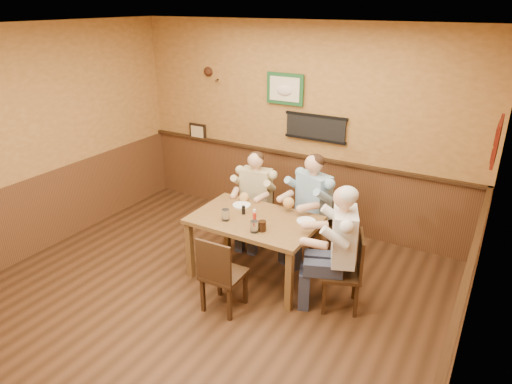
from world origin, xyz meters
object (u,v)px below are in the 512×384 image
chair_back_right (312,226)px  cola_tumbler (262,226)px  water_glass_left (226,215)px  dining_table (254,225)px  chair_near_side (224,272)px  diner_blue_polo (313,212)px  water_glass_mid (254,227)px  diner_white_elder (342,256)px  diner_tan_shirt (256,202)px  chair_right_end (341,271)px  salt_shaker (254,213)px  pepper_shaker (243,210)px  chair_back_left (256,214)px  hot_sauce_bottle (255,218)px

chair_back_right → cola_tumbler: cola_tumbler is taller
water_glass_left → dining_table: bearing=38.4°
chair_back_right → chair_near_side: bearing=-82.8°
chair_back_right → diner_blue_polo: 0.18m
water_glass_mid → diner_white_elder: bearing=13.5°
diner_tan_shirt → chair_right_end: bearing=-36.0°
chair_near_side → cola_tumbler: bearing=-114.0°
cola_tumbler → salt_shaker: bearing=133.1°
diner_white_elder → cola_tumbler: bearing=-101.3°
diner_tan_shirt → pepper_shaker: diner_tan_shirt is taller
diner_white_elder → pepper_shaker: 1.26m
dining_table → diner_tan_shirt: diner_tan_shirt is taller
chair_back_left → pepper_shaker: pepper_shaker is taller
chair_back_left → diner_white_elder: diner_white_elder is taller
pepper_shaker → diner_white_elder: bearing=-4.6°
diner_blue_polo → cola_tumbler: bearing=-78.9°
chair_back_left → diner_white_elder: 1.70m
chair_right_end → pepper_shaker: chair_right_end is taller
chair_back_left → pepper_shaker: (0.24, -0.71, 0.40)m
cola_tumbler → water_glass_mid: bearing=-132.0°
diner_blue_polo → chair_back_right: bearing=0.0°
dining_table → chair_right_end: 1.10m
pepper_shaker → diner_blue_polo: bearing=51.5°
chair_near_side → water_glass_mid: (0.13, 0.40, 0.38)m
diner_white_elder → chair_back_left: bearing=-140.3°
diner_white_elder → hot_sauce_bottle: 1.02m
chair_near_side → diner_blue_polo: diner_blue_polo is taller
chair_right_end → water_glass_mid: water_glass_mid is taller
diner_white_elder → water_glass_mid: 0.96m
diner_blue_polo → pepper_shaker: 0.93m
dining_table → water_glass_left: water_glass_left is taller
diner_tan_shirt → cola_tumbler: size_ratio=9.94×
diner_blue_polo → salt_shaker: bearing=-100.1°
chair_right_end → chair_near_side: same height
diner_white_elder → salt_shaker: size_ratio=15.14×
chair_back_left → hot_sauce_bottle: bearing=-68.5°
dining_table → water_glass_left: bearing=-141.6°
chair_back_right → chair_back_left: bearing=-158.4°
chair_right_end → diner_blue_polo: diner_blue_polo is taller
chair_back_right → salt_shaker: bearing=-100.1°
cola_tumbler → hot_sauce_bottle: size_ratio=0.70×
chair_near_side → diner_white_elder: 1.23m
chair_back_right → dining_table: bearing=-96.8°
dining_table → chair_right_end: (1.08, -0.07, -0.23)m
diner_tan_shirt → pepper_shaker: bearing=-78.7°
chair_back_left → water_glass_mid: (0.57, -1.03, 0.42)m
dining_table → cola_tumbler: cola_tumbler is taller
water_glass_left → diner_tan_shirt: bearing=98.9°
chair_right_end → pepper_shaker: size_ratio=8.59×
chair_near_side → water_glass_left: water_glass_left is taller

